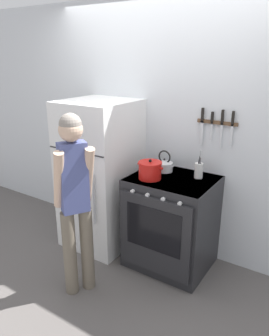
# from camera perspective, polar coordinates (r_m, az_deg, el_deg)

# --- Properties ---
(ground_plane) EXTENTS (14.00, 14.00, 0.00)m
(ground_plane) POSITION_cam_1_polar(r_m,az_deg,el_deg) (3.86, 4.32, -12.25)
(ground_plane) COLOR #5B5654
(wall_back) EXTENTS (10.00, 0.06, 2.55)m
(wall_back) POSITION_cam_1_polar(r_m,az_deg,el_deg) (3.40, 5.10, 6.64)
(wall_back) COLOR silver
(wall_back) RESTS_ON ground_plane
(refrigerator) EXTENTS (0.70, 0.74, 1.58)m
(refrigerator) POSITION_cam_1_polar(r_m,az_deg,el_deg) (3.52, -5.94, -1.20)
(refrigerator) COLOR white
(refrigerator) RESTS_ON ground_plane
(stove_range) EXTENTS (0.78, 0.68, 0.92)m
(stove_range) POSITION_cam_1_polar(r_m,az_deg,el_deg) (3.24, 6.19, -9.34)
(stove_range) COLOR #232326
(stove_range) RESTS_ON ground_plane
(dutch_oven_pot) EXTENTS (0.26, 0.22, 0.19)m
(dutch_oven_pot) POSITION_cam_1_polar(r_m,az_deg,el_deg) (3.02, 2.71, -0.38)
(dutch_oven_pot) COLOR red
(dutch_oven_pot) RESTS_ON stove_range
(tea_kettle) EXTENTS (0.21, 0.17, 0.21)m
(tea_kettle) POSITION_cam_1_polar(r_m,az_deg,el_deg) (3.23, 5.24, 0.50)
(tea_kettle) COLOR silver
(tea_kettle) RESTS_ON stove_range
(utensil_jar) EXTENTS (0.08, 0.08, 0.28)m
(utensil_jar) POSITION_cam_1_polar(r_m,az_deg,el_deg) (3.09, 11.13, -0.33)
(utensil_jar) COLOR silver
(utensil_jar) RESTS_ON stove_range
(person) EXTENTS (0.37, 0.40, 1.60)m
(person) POSITION_cam_1_polar(r_m,az_deg,el_deg) (2.73, -10.32, -4.92)
(person) COLOR #6B6051
(person) RESTS_ON ground_plane
(wall_knife_strip) EXTENTS (0.38, 0.03, 0.36)m
(wall_knife_strip) POSITION_cam_1_polar(r_m,az_deg,el_deg) (3.11, 14.15, 7.75)
(wall_knife_strip) COLOR brown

